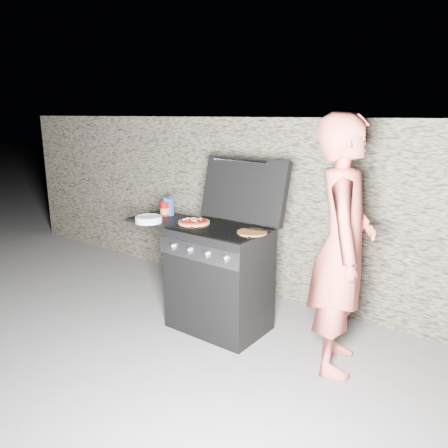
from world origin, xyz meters
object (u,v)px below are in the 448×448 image
Objects in this scene: gas_grill at (197,273)px; sauce_jar at (165,209)px; pizza_topped at (194,222)px; person at (342,247)px.

sauce_jar reaches higher than gas_grill.
person reaches higher than pizza_topped.
person is (1.30, 0.06, 0.47)m from gas_grill.
person reaches higher than sauce_jar.
pizza_topped is at bearing -128.90° from gas_grill.
pizza_topped is 0.44m from sauce_jar.
sauce_jar is at bearing 171.00° from gas_grill.
person is (1.31, 0.08, -0.00)m from pizza_topped.
sauce_jar is 1.74m from person.
gas_grill is at bearing -9.00° from sauce_jar.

